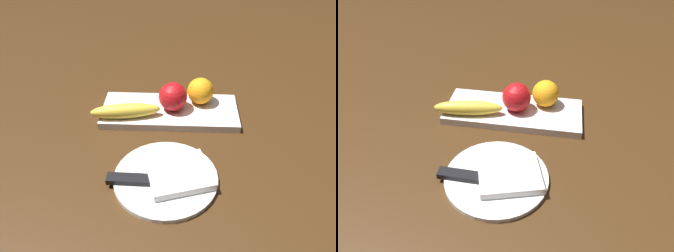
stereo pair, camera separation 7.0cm
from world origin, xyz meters
The scene contains 8 objects.
ground_plane centered at (0.00, 0.00, 0.00)m, with size 2.40×2.40×0.00m, color #3C240F.
fruit_tray centered at (0.02, 0.00, 0.01)m, with size 0.34×0.14×0.02m, color white.
apple centered at (0.03, 0.00, 0.05)m, with size 0.07×0.07×0.07m, color #B41116.
banana centered at (-0.08, -0.04, 0.04)m, with size 0.17×0.04×0.04m, color yellow.
orange_near_apple centered at (0.10, 0.03, 0.05)m, with size 0.07×0.07×0.07m, color orange.
dinner_plate centered at (0.02, -0.22, 0.01)m, with size 0.21×0.21×0.01m, color white.
folded_napkin centered at (0.05, -0.22, 0.02)m, with size 0.12×0.10×0.02m, color white.
knife centered at (-0.03, -0.24, 0.01)m, with size 0.18×0.03×0.01m.
Camera 1 is at (0.04, -0.66, 0.48)m, focal length 34.72 mm.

